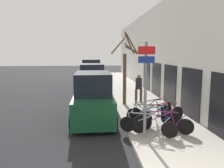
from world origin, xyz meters
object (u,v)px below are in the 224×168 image
at_px(parked_car_2, 92,73).
at_px(pedestrian_near, 139,86).
at_px(parked_car_1, 92,81).
at_px(bicycle_0, 148,125).
at_px(bicycle_3, 162,115).
at_px(parked_car_0, 93,98).
at_px(bicycle_4, 151,115).
at_px(bicycle_5, 151,111).
at_px(street_tree, 126,71).
at_px(signpost, 145,86).
at_px(bicycle_2, 158,120).
at_px(bicycle_1, 164,123).

relative_size(parked_car_2, pedestrian_near, 2.58).
bearing_deg(parked_car_1, bicycle_0, -77.71).
height_order(bicycle_3, parked_car_2, parked_car_2).
xyz_separation_m(parked_car_1, parked_car_2, (0.00, 5.59, 0.08)).
bearing_deg(parked_car_0, bicycle_4, -28.45).
height_order(bicycle_3, parked_car_1, parked_car_1).
bearing_deg(parked_car_0, parked_car_2, 90.39).
bearing_deg(bicycle_5, street_tree, -12.56).
distance_m(signpost, parked_car_2, 14.89).
distance_m(bicycle_2, parked_car_1, 8.80).
distance_m(bicycle_1, pedestrian_near, 5.03).
bearing_deg(bicycle_2, street_tree, -13.75).
bearing_deg(parked_car_2, bicycle_1, -76.73).
distance_m(signpost, street_tree, 5.15).
relative_size(bicycle_2, bicycle_4, 1.11).
xyz_separation_m(bicycle_5, parked_car_0, (-2.60, 0.84, 0.46)).
xyz_separation_m(bicycle_3, bicycle_4, (-0.41, 0.24, -0.04)).
bearing_deg(signpost, bicycle_3, 51.01).
height_order(bicycle_3, bicycle_4, bicycle_3).
height_order(signpost, parked_car_2, signpost).
xyz_separation_m(parked_car_0, street_tree, (1.90, 2.29, 1.10)).
distance_m(bicycle_3, bicycle_5, 0.77).
bearing_deg(bicycle_0, street_tree, 29.60).
relative_size(bicycle_4, parked_car_0, 0.42).
bearing_deg(bicycle_2, bicycle_3, -53.63).
bearing_deg(bicycle_4, bicycle_1, -150.42).
height_order(bicycle_2, bicycle_5, bicycle_2).
xyz_separation_m(bicycle_2, parked_car_1, (-2.52, 8.42, 0.50)).
bearing_deg(bicycle_4, parked_car_0, 78.78).
height_order(parked_car_2, pedestrian_near, parked_car_2).
distance_m(bicycle_3, street_tree, 4.27).
distance_m(bicycle_2, parked_car_2, 14.24).
distance_m(bicycle_2, street_tree, 4.71).
relative_size(signpost, bicycle_5, 1.47).
height_order(bicycle_4, pedestrian_near, pedestrian_near).
bearing_deg(signpost, parked_car_2, 97.00).
relative_size(bicycle_0, pedestrian_near, 1.10).
bearing_deg(bicycle_4, signpost, 174.82).
height_order(signpost, parked_car_1, signpost).
bearing_deg(bicycle_2, parked_car_2, -11.26).
height_order(parked_car_0, parked_car_2, parked_car_2).
xyz_separation_m(bicycle_2, bicycle_3, (0.34, 0.55, -0.00)).
bearing_deg(pedestrian_near, bicycle_3, 88.06).
distance_m(signpost, bicycle_0, 1.52).
distance_m(bicycle_3, parked_car_0, 3.28).
xyz_separation_m(bicycle_4, bicycle_5, (0.17, 0.50, 0.03)).
bearing_deg(bicycle_3, parked_car_2, -10.51).
xyz_separation_m(bicycle_1, bicycle_5, (-0.07, 1.58, 0.04)).
height_order(bicycle_5, parked_car_0, parked_car_0).
bearing_deg(pedestrian_near, bicycle_5, 84.28).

